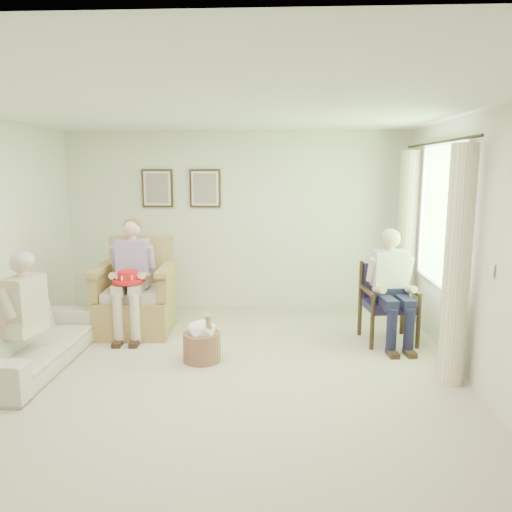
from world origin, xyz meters
name	(u,v)px	position (x,y,z in m)	size (l,w,h in m)	color
floor	(213,384)	(0.00, 0.00, 0.00)	(5.50, 5.50, 0.00)	#C3B59D
back_wall	(236,221)	(0.00, 2.75, 1.30)	(5.00, 0.04, 2.60)	silver
front_wall	(110,373)	(0.00, -2.75, 1.30)	(5.00, 0.04, 2.60)	silver
right_wall	(486,255)	(2.50, 0.00, 1.30)	(0.04, 5.50, 2.60)	silver
ceiling	(208,107)	(0.00, 0.00, 2.60)	(5.00, 5.50, 0.02)	white
window	(442,212)	(2.46, 1.20, 1.58)	(0.13, 2.50, 1.63)	#2D6B23
curtain_left	(457,266)	(2.33, 0.22, 1.15)	(0.34, 0.34, 2.30)	beige
curtain_right	(406,238)	(2.33, 2.18, 1.15)	(0.34, 0.34, 2.30)	beige
framed_print_left	(157,188)	(-1.15, 2.71, 1.78)	(0.45, 0.05, 0.55)	#382114
framed_print_right	(205,188)	(-0.45, 2.71, 1.78)	(0.45, 0.05, 0.55)	#382114
wicker_armchair	(137,302)	(-1.19, 1.57, 0.38)	(0.94, 0.93, 1.20)	tan
wood_armchair	(387,299)	(1.95, 1.41, 0.50)	(0.60, 0.56, 0.92)	black
sofa	(32,341)	(-1.95, 0.35, 0.28)	(0.75, 1.93, 0.56)	beige
person_wicker	(131,268)	(-1.19, 1.42, 0.85)	(0.40, 0.63, 1.43)	#C1B49B
person_dark	(391,280)	(1.95, 1.25, 0.78)	(0.40, 0.63, 1.34)	#171733
person_sofa	(20,308)	(-1.95, 0.17, 0.70)	(0.42, 0.62, 1.24)	beige
red_hat	(128,278)	(-1.17, 1.22, 0.77)	(0.37, 0.37, 0.14)	red
hatbox	(202,340)	(-0.19, 0.60, 0.23)	(0.51, 0.51, 0.59)	tan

